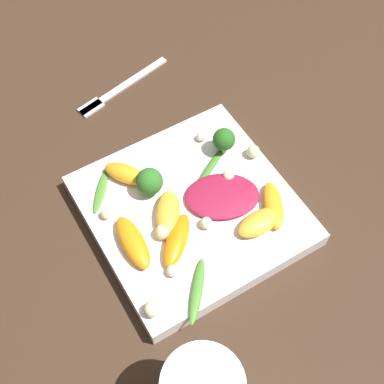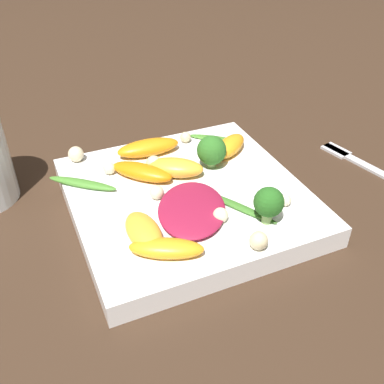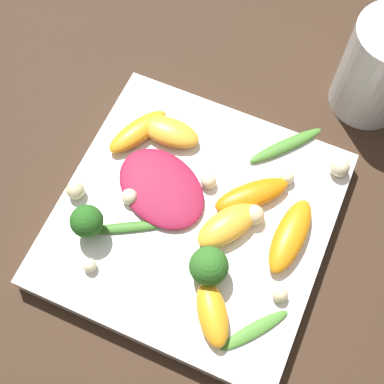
% 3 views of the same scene
% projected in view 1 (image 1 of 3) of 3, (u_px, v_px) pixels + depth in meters
% --- Properties ---
extents(ground_plane, '(2.40, 2.40, 0.00)m').
position_uv_depth(ground_plane, '(191.00, 215.00, 0.69)').
color(ground_plane, '#382619').
extents(plate, '(0.25, 0.25, 0.02)m').
position_uv_depth(plate, '(191.00, 210.00, 0.68)').
color(plate, white).
rests_on(plate, ground_plane).
extents(fork, '(0.16, 0.05, 0.01)m').
position_uv_depth(fork, '(115.00, 91.00, 0.80)').
color(fork, silver).
rests_on(fork, ground_plane).
extents(radicchio_leaf_0, '(0.12, 0.10, 0.01)m').
position_uv_depth(radicchio_leaf_0, '(222.00, 196.00, 0.67)').
color(radicchio_leaf_0, maroon).
rests_on(radicchio_leaf_0, plate).
extents(orange_segment_0, '(0.05, 0.07, 0.02)m').
position_uv_depth(orange_segment_0, '(273.00, 205.00, 0.66)').
color(orange_segment_0, orange).
rests_on(orange_segment_0, plate).
extents(orange_segment_1, '(0.07, 0.07, 0.02)m').
position_uv_depth(orange_segment_1, '(177.00, 240.00, 0.64)').
color(orange_segment_1, orange).
rests_on(orange_segment_1, plate).
extents(orange_segment_2, '(0.06, 0.07, 0.02)m').
position_uv_depth(orange_segment_2, '(167.00, 212.00, 0.66)').
color(orange_segment_2, '#FCAD33').
rests_on(orange_segment_2, plate).
extents(orange_segment_3, '(0.06, 0.03, 0.02)m').
position_uv_depth(orange_segment_3, '(259.00, 222.00, 0.65)').
color(orange_segment_3, '#FCAD33').
rests_on(orange_segment_3, plate).
extents(orange_segment_4, '(0.03, 0.08, 0.02)m').
position_uv_depth(orange_segment_4, '(133.00, 242.00, 0.63)').
color(orange_segment_4, orange).
rests_on(orange_segment_4, plate).
extents(orange_segment_5, '(0.05, 0.06, 0.02)m').
position_uv_depth(orange_segment_5, '(125.00, 174.00, 0.69)').
color(orange_segment_5, orange).
rests_on(orange_segment_5, plate).
extents(broccoli_floret_0, '(0.03, 0.03, 0.04)m').
position_uv_depth(broccoli_floret_0, '(150.00, 182.00, 0.67)').
color(broccoli_floret_0, '#84AD5B').
rests_on(broccoli_floret_0, plate).
extents(broccoli_floret_1, '(0.03, 0.03, 0.04)m').
position_uv_depth(broccoli_floret_1, '(224.00, 140.00, 0.70)').
color(broccoli_floret_1, '#84AD5B').
rests_on(broccoli_floret_1, plate).
extents(arugula_sprig_0, '(0.06, 0.07, 0.01)m').
position_uv_depth(arugula_sprig_0, '(197.00, 291.00, 0.61)').
color(arugula_sprig_0, '#47842D').
rests_on(arugula_sprig_0, plate).
extents(arugula_sprig_1, '(0.05, 0.06, 0.00)m').
position_uv_depth(arugula_sprig_1, '(101.00, 191.00, 0.68)').
color(arugula_sprig_1, '#47842D').
rests_on(arugula_sprig_1, plate).
extents(arugula_sprig_2, '(0.08, 0.05, 0.01)m').
position_uv_depth(arugula_sprig_2, '(211.00, 167.00, 0.70)').
color(arugula_sprig_2, '#3D7528').
rests_on(arugula_sprig_2, plate).
extents(macadamia_nut_0, '(0.02, 0.02, 0.02)m').
position_uv_depth(macadamia_nut_0, '(163.00, 232.00, 0.64)').
color(macadamia_nut_0, beige).
rests_on(macadamia_nut_0, plate).
extents(macadamia_nut_1, '(0.01, 0.01, 0.01)m').
position_uv_depth(macadamia_nut_1, '(172.00, 271.00, 0.62)').
color(macadamia_nut_1, beige).
rests_on(macadamia_nut_1, plate).
extents(macadamia_nut_2, '(0.01, 0.01, 0.01)m').
position_uv_depth(macadamia_nut_2, '(201.00, 137.00, 0.72)').
color(macadamia_nut_2, beige).
rests_on(macadamia_nut_2, plate).
extents(macadamia_nut_3, '(0.02, 0.02, 0.02)m').
position_uv_depth(macadamia_nut_3, '(253.00, 151.00, 0.71)').
color(macadamia_nut_3, beige).
rests_on(macadamia_nut_3, plate).
extents(macadamia_nut_4, '(0.01, 0.01, 0.01)m').
position_uv_depth(macadamia_nut_4, '(106.00, 214.00, 0.66)').
color(macadamia_nut_4, beige).
rests_on(macadamia_nut_4, plate).
extents(macadamia_nut_5, '(0.02, 0.02, 0.02)m').
position_uv_depth(macadamia_nut_5, '(152.00, 309.00, 0.59)').
color(macadamia_nut_5, beige).
rests_on(macadamia_nut_5, plate).
extents(macadamia_nut_6, '(0.02, 0.02, 0.02)m').
position_uv_depth(macadamia_nut_6, '(228.00, 176.00, 0.69)').
color(macadamia_nut_6, beige).
rests_on(macadamia_nut_6, plate).
extents(macadamia_nut_7, '(0.02, 0.02, 0.02)m').
position_uv_depth(macadamia_nut_7, '(207.00, 223.00, 0.65)').
color(macadamia_nut_7, beige).
rests_on(macadamia_nut_7, plate).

